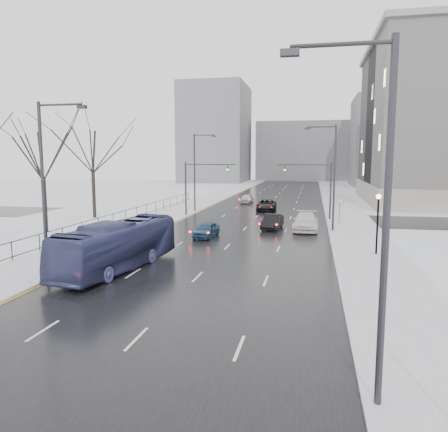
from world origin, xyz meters
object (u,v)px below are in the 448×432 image
Objects in this scene: streetlight_l_near at (46,182)px; mast_signal_left at (194,182)px; tree_park_d at (46,233)px; streetlight_l_far at (196,169)px; streetlight_r_near at (378,208)px; bus at (118,245)px; streetlight_r_mid at (332,172)px; sedan_right_near at (272,222)px; sedan_right_cross at (267,205)px; mast_signal_right at (321,184)px; sedan_center_near at (206,230)px; sedan_center_far at (247,199)px; lamppost_r_mid at (378,215)px; sedan_right_far at (306,221)px; tree_park_e at (95,218)px; no_uturn_sign at (340,204)px.

streetlight_l_near is 1.54× the size of mast_signal_left.
tree_park_d is 21.17m from streetlight_l_far.
streetlight_r_near is 19.02m from bus.
streetlight_r_mid is at bearing 13.01° from tree_park_d.
sedan_right_near is at bearing -37.39° from mast_signal_left.
sedan_right_near is at bearing 17.28° from tree_park_d.
sedan_right_cross is (-7.67, 45.34, -4.85)m from streetlight_r_near.
mast_signal_right is 28.29m from bus.
streetlight_l_far is at bearing 112.72° from sedan_center_near.
sedan_center_far is (-10.83, 16.44, -3.38)m from mast_signal_right.
streetlight_l_far is 10.48m from sedan_right_cross.
bus is at bearing -156.17° from lamppost_r_mid.
streetlight_r_mid is 1.73× the size of sedan_right_far.
streetlight_r_near is 27.32m from sedan_center_near.
bus is (2.03, -25.20, -2.56)m from mast_signal_left.
streetlight_r_mid reaches higher than tree_park_e.
no_uturn_sign reaches higher than sedan_right_far.
sedan_right_cross is (18.30, 21.34, 0.77)m from tree_park_d.
no_uturn_sign is at bearing 43.38° from sedan_center_near.
streetlight_l_far reaches higher than sedan_center_far.
lamppost_r_mid is at bearing 27.55° from streetlight_l_near.
sedan_center_near is (5.59, -17.37, -4.91)m from streetlight_l_far.
streetlight_l_near is 44.95m from sedan_center_far.
sedan_right_far is at bearing 116.50° from lamppost_r_mid.
streetlight_r_near is at bearing -75.44° from sedan_center_far.
tree_park_d is at bearing -112.70° from sedan_center_far.
mast_signal_right is 9.55m from sedan_right_near.
mast_signal_right is 4.77m from no_uturn_sign.
mast_signal_left is at bearing 180.00° from mast_signal_right.
sedan_center_far is at bearing 102.10° from streetlight_r_near.
tree_park_e reaches higher than no_uturn_sign.
sedan_right_near is (20.46, 6.36, 0.75)m from tree_park_d.
mast_signal_left is (0.84, -4.00, -1.51)m from streetlight_l_far.
lamppost_r_mid is at bearing -74.18° from streetlight_r_mid.
streetlight_l_near is 2.34× the size of lamppost_r_mid.
sedan_right_cross is (8.67, 35.34, -4.85)m from streetlight_l_near.
mast_signal_left is at bearing 20.19° from tree_park_e.
streetlight_r_near is at bearing -88.73° from mast_signal_right.
sedan_center_far is (3.83, 16.44, -3.38)m from mast_signal_left.
sedan_right_near reaches higher than sedan_center_near.
mast_signal_left is (10.87, 4.00, 4.11)m from tree_park_e.
sedan_right_near is (-5.50, 30.36, -4.86)m from streetlight_r_near.
tree_park_e is 26.16m from mast_signal_right.
sedan_right_near is (9.99, -7.63, -3.35)m from mast_signal_left.
lamppost_r_mid is 18.41m from mast_signal_right.
mast_signal_right is (25.13, 14.00, 4.11)m from tree_park_d.
mast_signal_left reaches higher than no_uturn_sign.
streetlight_l_near is at bearing -106.01° from sedan_center_near.
mast_signal_right reaches higher than sedan_right_far.
tree_park_d reaches higher than bus.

